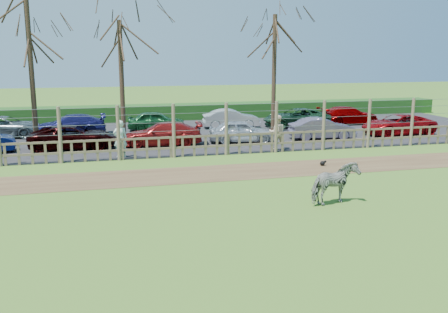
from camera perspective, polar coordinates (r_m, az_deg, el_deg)
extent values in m
plane|color=olive|center=(15.69, -1.31, -5.92)|extent=(120.00, 120.00, 0.00)
cube|color=brown|center=(19.94, -4.20, -2.09)|extent=(34.00, 2.80, 0.01)
cube|color=#232326|center=(29.65, -7.59, 2.42)|extent=(44.00, 13.00, 0.04)
cube|color=#1E4716|center=(36.48, -8.91, 4.95)|extent=(46.00, 2.00, 1.10)
cube|color=brown|center=(23.23, -5.73, 0.98)|extent=(30.00, 0.06, 0.10)
cube|color=brown|center=(23.14, -5.75, 2.19)|extent=(30.00, 0.06, 0.10)
cylinder|color=brown|center=(22.91, -18.24, 2.33)|extent=(0.16, 0.16, 2.50)
cylinder|color=brown|center=(22.87, -11.98, 2.64)|extent=(0.16, 0.16, 2.50)
cylinder|color=brown|center=(23.09, -5.77, 2.93)|extent=(0.16, 0.16, 2.50)
cylinder|color=brown|center=(23.58, 0.26, 3.17)|extent=(0.16, 0.16, 2.50)
cylinder|color=brown|center=(24.32, 5.98, 3.37)|extent=(0.16, 0.16, 2.50)
cylinder|color=brown|center=(25.28, 11.32, 3.52)|extent=(0.16, 0.16, 2.50)
cylinder|color=brown|center=(26.45, 16.23, 3.63)|extent=(0.16, 0.16, 2.50)
cylinder|color=brown|center=(27.79, 20.70, 3.72)|extent=(0.16, 0.16, 2.50)
cylinder|color=gray|center=(23.09, -5.77, 2.93)|extent=(30.00, 0.02, 0.02)
cylinder|color=gray|center=(23.03, -5.79, 3.91)|extent=(30.00, 0.02, 0.02)
cylinder|color=gray|center=(22.98, -5.81, 4.90)|extent=(30.00, 0.02, 0.02)
cylinder|color=gray|center=(22.95, -5.83, 5.77)|extent=(30.00, 0.02, 0.02)
cylinder|color=#3D2B1E|center=(27.29, -21.14, 8.83)|extent=(0.26, 0.26, 7.50)
cylinder|color=#3D2B1E|center=(28.15, -11.61, 8.42)|extent=(0.26, 0.26, 6.50)
cylinder|color=#3D2B1E|center=(30.41, 5.73, 9.29)|extent=(0.26, 0.26, 7.00)
imported|color=gray|center=(16.29, 12.54, -3.06)|extent=(1.75, 1.17, 1.36)
imported|color=silver|center=(23.38, -11.76, 1.99)|extent=(0.66, 0.46, 1.72)
imported|color=beige|center=(24.89, 6.08, 2.75)|extent=(0.95, 0.81, 1.72)
sphere|color=black|center=(21.87, 11.19, -0.78)|extent=(0.21, 0.21, 0.21)
sphere|color=black|center=(21.91, 11.49, -0.57)|extent=(0.11, 0.11, 0.11)
imported|color=black|center=(26.07, -16.85, 2.13)|extent=(4.39, 2.16, 1.20)
imported|color=maroon|center=(26.16, -7.08, 2.58)|extent=(4.30, 2.15, 1.20)
imported|color=#AEB4BB|center=(26.90, 1.98, 2.91)|extent=(3.68, 1.88, 1.20)
imported|color=slate|center=(28.38, 11.15, 3.16)|extent=(3.76, 1.66, 1.20)
imported|color=#95080C|center=(31.16, 19.29, 3.47)|extent=(4.35, 2.07, 1.20)
imported|color=#536266|center=(31.17, -23.73, 3.14)|extent=(4.51, 2.45, 1.20)
imported|color=#191A53|center=(30.67, -17.20, 3.48)|extent=(4.16, 1.74, 1.20)
imported|color=#175026|center=(31.40, -7.75, 4.08)|extent=(3.66, 1.81, 1.20)
imported|color=#BAB9B5|center=(32.11, 0.83, 4.35)|extent=(3.75, 1.63, 1.20)
imported|color=#1E4528|center=(32.98, 8.27, 4.43)|extent=(4.47, 2.35, 1.20)
imported|color=#870101|center=(34.88, 14.04, 4.59)|extent=(4.17, 1.78, 1.20)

